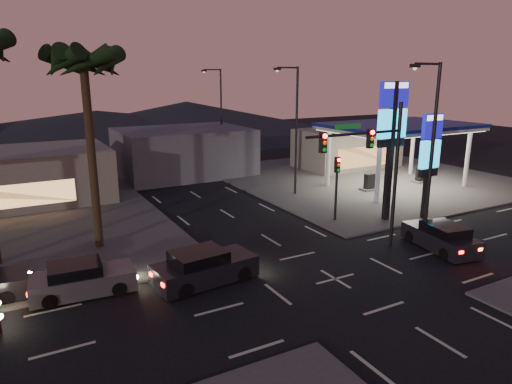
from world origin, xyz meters
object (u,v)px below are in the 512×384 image
gas_station (400,128)px  car_lane_b_front (82,280)px  traffic_signal_mast (373,157)px  car_lane_a_front (204,267)px  pylon_sign_tall (392,124)px  pylon_sign_short (430,150)px  suv_station (441,237)px

gas_station → car_lane_b_front: gas_station is taller
traffic_signal_mast → car_lane_a_front: size_ratio=1.59×
gas_station → pylon_sign_tall: 10.01m
gas_station → pylon_sign_tall: size_ratio=1.36×
pylon_sign_short → car_lane_b_front: bearing=-179.1°
traffic_signal_mast → pylon_sign_tall: bearing=36.5°
pylon_sign_tall → car_lane_a_front: bearing=-168.6°
car_lane_b_front → suv_station: bearing=-12.2°
pylon_sign_short → car_lane_a_front: bearing=-173.7°
gas_station → pylon_sign_short: pylon_sign_short is taller
pylon_sign_short → traffic_signal_mast: 7.69m
car_lane_b_front → gas_station: bearing=16.3°
gas_station → suv_station: (-8.50, -11.76, -4.39)m
car_lane_b_front → pylon_sign_tall: bearing=4.0°
pylon_sign_short → pylon_sign_tall: bearing=158.2°
pylon_sign_tall → traffic_signal_mast: 6.02m
car_lane_b_front → suv_station: size_ratio=0.97×
car_lane_a_front → traffic_signal_mast: bearing=-4.2°
gas_station → car_lane_b_front: bearing=-163.7°
pylon_sign_short → suv_station: bearing=-129.5°
gas_station → car_lane_b_front: (-26.71, -7.83, -4.40)m
gas_station → suv_station: bearing=-125.9°
pylon_sign_tall → car_lane_a_front: size_ratio=1.79×
pylon_sign_tall → suv_station: 7.82m
traffic_signal_mast → suv_station: (3.74, -1.74, -4.53)m
suv_station → gas_station: bearing=54.1°
traffic_signal_mast → suv_station: traffic_signal_mast is taller
pylon_sign_short → car_lane_b_front: size_ratio=1.53×
pylon_sign_short → car_lane_a_front: size_ratio=1.39×
traffic_signal_mast → suv_station: bearing=-25.0°
gas_station → traffic_signal_mast: 15.82m
pylon_sign_short → car_lane_a_front: (-16.57, -1.83, -3.92)m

